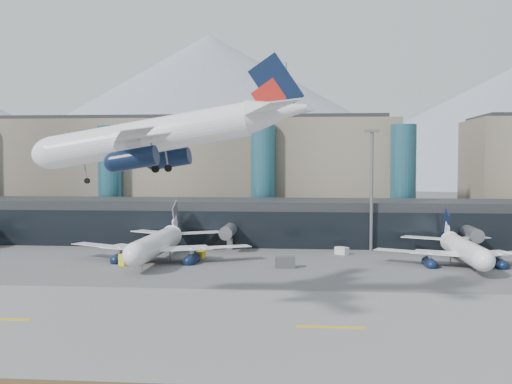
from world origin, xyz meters
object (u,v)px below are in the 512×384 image
lightmast_mid (372,183)px  jet_parked_right (460,242)px  jet_parked_mid (160,236)px  veh_d (461,249)px  veh_g (342,251)px  hero_jet (176,124)px  veh_c (285,262)px  veh_b (201,255)px  veh_h (130,259)px

lightmast_mid → jet_parked_right: 24.01m
jet_parked_mid → veh_d: bearing=-76.3°
veh_d → veh_g: bearing=154.1°
jet_parked_mid → veh_d: 61.45m
hero_jet → veh_g: hero_jet is taller
jet_parked_mid → veh_g: (35.23, 9.45, -3.77)m
hero_jet → jet_parked_mid: bearing=110.5°
lightmast_mid → veh_g: (-6.38, -6.04, -13.66)m
veh_c → lightmast_mid: bearing=48.3°
lightmast_mid → jet_parked_mid: lightmast_mid is taller
jet_parked_mid → hero_jet: bearing=-162.9°
veh_b → veh_h: veh_h is taller
veh_g → veh_h: 42.55m
hero_jet → jet_parked_right: 65.78m
veh_g → jet_parked_right: bearing=16.3°
hero_jet → veh_d: 78.62m
lightmast_mid → jet_parked_right: bearing=-46.3°
veh_d → veh_g: (-24.60, -4.04, -0.06)m
jet_parked_right → veh_c: (-32.12, -7.32, -3.06)m
veh_c → hero_jet: bearing=-111.5°
jet_parked_mid → veh_b: (7.45, 2.19, -3.86)m
veh_c → veh_h: veh_h is taller
veh_b → veh_h: size_ratio=0.62×
veh_h → veh_c: bearing=-49.3°
veh_b → veh_h: bearing=138.3°
jet_parked_mid → veh_b: 8.67m
veh_h → hero_jet: bearing=-114.0°
lightmast_mid → veh_b: 39.15m
veh_c → veh_h: 28.55m
jet_parked_right → veh_c: 33.08m
jet_parked_right → hero_jet: bearing=134.8°
hero_jet → veh_h: size_ratio=9.65×
veh_b → veh_c: size_ratio=0.65×
veh_d → veh_b: bearing=157.0°
lightmast_mid → veh_d: size_ratio=8.93×
jet_parked_mid → veh_b: size_ratio=15.95×
jet_parked_mid → veh_h: jet_parked_mid is taller
hero_jet → veh_c: 45.68m
lightmast_mid → veh_d: bearing=-6.3°
veh_c → jet_parked_right: bearing=7.9°
hero_jet → jet_parked_right: (43.44, 45.36, -19.55)m
jet_parked_mid → veh_h: bearing=150.1°
veh_d → veh_h: (-63.91, -20.32, 0.21)m
lightmast_mid → hero_jet: bearing=-115.0°
jet_parked_right → veh_c: jet_parked_right is taller
hero_jet → jet_parked_mid: size_ratio=0.97×
lightmast_mid → veh_c: (-17.15, -22.97, -13.42)m
lightmast_mid → veh_h: lightmast_mid is taller
veh_c → veh_g: size_ratio=1.38×
hero_jet → veh_d: bearing=56.0°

